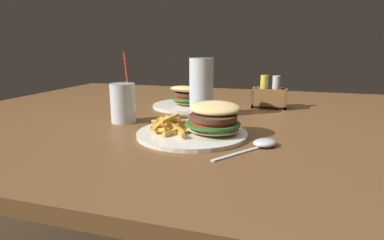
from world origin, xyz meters
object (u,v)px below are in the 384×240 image
meal_plate_near (203,125)px  meal_plate_far (188,100)px  juice_glass (123,105)px  spoon (263,144)px  condiment_caddy (269,97)px  beer_glass (201,89)px

meal_plate_near → meal_plate_far: bearing=113.1°
juice_glass → spoon: 0.44m
meal_plate_near → condiment_caddy: condiment_caddy is taller
juice_glass → spoon: juice_glass is taller
meal_plate_near → condiment_caddy: (0.14, 0.44, 0.01)m
juice_glass → condiment_caddy: 0.54m
beer_glass → condiment_caddy: bearing=45.1°
meal_plate_near → juice_glass: 0.28m
meal_plate_near → juice_glass: bearing=164.2°
meal_plate_near → beer_glass: (-0.07, 0.23, 0.06)m
meal_plate_near → juice_glass: juice_glass is taller
meal_plate_near → spoon: meal_plate_near is taller
juice_glass → spoon: size_ratio=1.20×
juice_glass → spoon: (0.42, -0.12, -0.04)m
beer_glass → spoon: (0.22, -0.28, -0.08)m
beer_glass → meal_plate_far: beer_glass is taller
juice_glass → spoon: bearing=-16.2°
meal_plate_far → spoon: bearing=-52.8°
meal_plate_far → condiment_caddy: size_ratio=2.16×
spoon → condiment_caddy: 0.49m
beer_glass → meal_plate_far: (-0.09, 0.13, -0.06)m
beer_glass → condiment_caddy: (0.20, 0.21, -0.05)m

